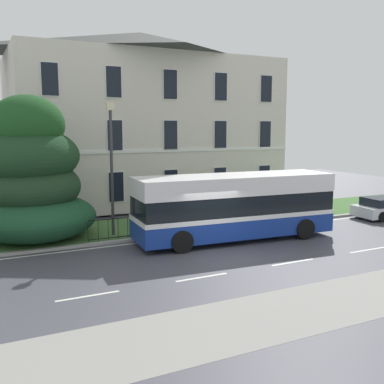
{
  "coord_description": "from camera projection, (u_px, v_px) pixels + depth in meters",
  "views": [
    {
      "loc": [
        -9.02,
        -15.24,
        5.22
      ],
      "look_at": [
        0.38,
        3.8,
        2.14
      ],
      "focal_mm": 42.12,
      "sensor_mm": 36.0,
      "label": 1
    }
  ],
  "objects": [
    {
      "name": "ground_plane",
      "position": [
        215.0,
        252.0,
        18.99
      ],
      "size": [
        60.0,
        56.0,
        0.18
      ],
      "color": "#42424B"
    },
    {
      "name": "georgian_townhouse",
      "position": [
        142.0,
        117.0,
        31.57
      ],
      "size": [
        17.72,
        10.24,
        11.51
      ],
      "color": "beige",
      "rests_on": "ground_plane"
    },
    {
      "name": "iron_verge_railing",
      "position": [
        215.0,
        218.0,
        22.91
      ],
      "size": [
        12.99,
        0.04,
        0.97
      ],
      "color": "black",
      "rests_on": "ground_plane"
    },
    {
      "name": "evergreen_tree",
      "position": [
        31.0,
        180.0,
        20.6
      ],
      "size": [
        5.63,
        5.63,
        6.68
      ],
      "color": "#423328",
      "rests_on": "ground_plane"
    },
    {
      "name": "single_decker_bus",
      "position": [
        235.0,
        206.0,
        20.86
      ],
      "size": [
        9.55,
        3.2,
        3.03
      ],
      "rotation": [
        0.0,
        0.0,
        -0.07
      ],
      "color": "navy",
      "rests_on": "ground_plane"
    },
    {
      "name": "street_lamp_post",
      "position": [
        111.0,
        160.0,
        20.95
      ],
      "size": [
        0.36,
        0.24,
        6.22
      ],
      "color": "#333338",
      "rests_on": "ground_plane"
    }
  ]
}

